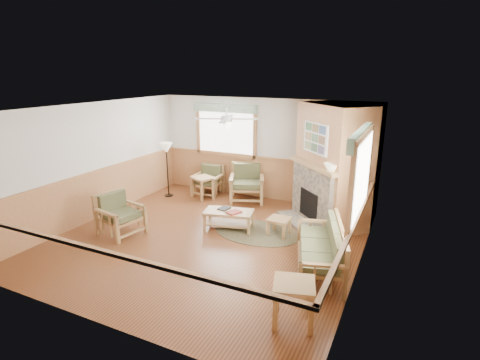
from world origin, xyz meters
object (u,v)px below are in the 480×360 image
at_px(coffee_table, 229,220).
at_px(footstool, 279,226).
at_px(armchair_back_left, 208,180).
at_px(armchair_back_right, 247,183).
at_px(floor_lamp_right, 330,200).
at_px(sofa, 320,248).
at_px(end_table_sofa, 293,303).
at_px(floor_lamp_left, 167,170).
at_px(end_table_chairs, 203,187).
at_px(armchair_left, 121,214).

distance_m(coffee_table, footstool, 1.12).
relative_size(armchair_back_left, armchair_back_right, 0.84).
bearing_deg(armchair_back_right, floor_lamp_right, -49.35).
distance_m(sofa, end_table_sofa, 1.59).
xyz_separation_m(armchair_back_left, coffee_table, (1.63, -1.90, -0.20)).
bearing_deg(armchair_back_right, floor_lamp_left, 172.86).
distance_m(floor_lamp_left, floor_lamp_right, 4.67).
relative_size(sofa, footstool, 4.20).
relative_size(end_table_sofa, footstool, 1.45).
height_order(sofa, armchair_back_left, sofa).
distance_m(armchair_back_right, floor_lamp_right, 2.80).
bearing_deg(sofa, floor_lamp_right, 169.34).
xyz_separation_m(floor_lamp_left, floor_lamp_right, (4.62, -0.68, 0.03)).
relative_size(armchair_back_right, footstool, 2.26).
bearing_deg(armchair_back_right, end_table_sofa, -80.85).
distance_m(sofa, floor_lamp_right, 1.58).
height_order(armchair_back_right, end_table_chairs, armchair_back_right).
bearing_deg(coffee_table, floor_lamp_left, 139.85).
bearing_deg(footstool, end_table_chairs, 152.14).
distance_m(sofa, footstool, 1.58).
xyz_separation_m(armchair_back_left, floor_lamp_right, (3.69, -1.26, 0.38)).
bearing_deg(floor_lamp_left, armchair_back_right, 15.26).
relative_size(armchair_back_left, footstool, 1.90).
relative_size(armchair_left, footstool, 2.04).
xyz_separation_m(coffee_table, footstool, (1.10, 0.19, -0.02)).
bearing_deg(floor_lamp_left, sofa, -24.73).
height_order(armchair_left, end_table_chairs, armchair_left).
height_order(armchair_back_right, coffee_table, armchair_back_right).
relative_size(sofa, floor_lamp_right, 1.15).
bearing_deg(footstool, floor_lamp_left, 162.90).
bearing_deg(armchair_left, sofa, -74.42).
bearing_deg(armchair_back_right, end_table_chairs, 170.21).
bearing_deg(end_table_sofa, sofa, 91.22).
bearing_deg(footstool, sofa, -43.76).
height_order(armchair_back_right, footstool, armchair_back_right).
bearing_deg(sofa, coffee_table, -128.99).
bearing_deg(floor_lamp_left, coffee_table, -27.16).
xyz_separation_m(armchair_back_left, end_table_chairs, (0.01, -0.27, -0.12)).
relative_size(armchair_back_right, end_table_sofa, 1.56).
height_order(armchair_back_left, floor_lamp_left, floor_lamp_left).
xyz_separation_m(armchair_back_left, footstool, (2.74, -1.71, -0.22)).
xyz_separation_m(armchair_back_right, end_table_sofa, (2.69, -4.38, -0.18)).
distance_m(armchair_back_left, armchair_back_right, 1.21).
relative_size(armchair_back_left, floor_lamp_left, 0.54).
relative_size(sofa, end_table_chairs, 3.11).
relative_size(armchair_back_right, armchair_left, 1.11).
bearing_deg(footstool, armchair_left, -155.60).
bearing_deg(footstool, end_table_sofa, -66.49).
relative_size(coffee_table, footstool, 2.44).
height_order(armchair_back_left, end_table_sofa, armchair_back_left).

